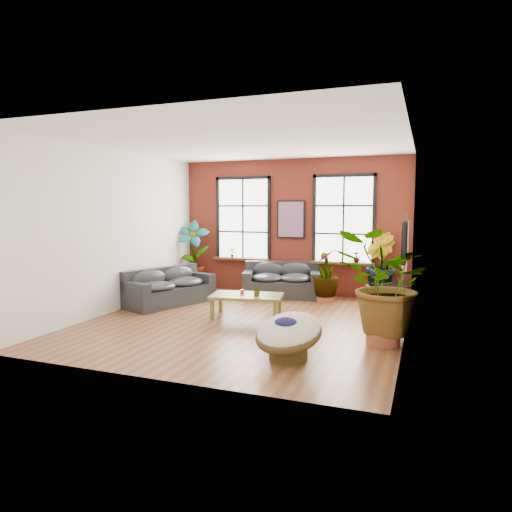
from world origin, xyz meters
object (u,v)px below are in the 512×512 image
Objects in this scene: coffee_table at (247,297)px; papasan_chair at (288,334)px; sofa_back at (282,281)px; sofa_left at (168,288)px.

papasan_chair is (1.57, -2.26, -0.03)m from coffee_table.
sofa_back is 2.85m from sofa_left.
papasan_chair is at bearing -107.07° from sofa_left.
sofa_back is 1.63× the size of papasan_chair.
papasan_chair is at bearing -65.31° from coffee_table.
sofa_left reaches higher than papasan_chair.
coffee_table is at bearing 143.13° from papasan_chair.
sofa_back is 0.89× the size of sofa_left.
coffee_table is at bearing -84.29° from sofa_left.
sofa_left is 1.83× the size of papasan_chair.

